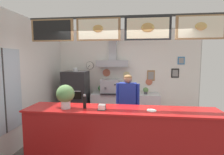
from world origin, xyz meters
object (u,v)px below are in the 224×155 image
Objects in this scene: potted_oregano at (126,89)px; condiment_plate at (152,110)px; pizza_oven at (76,97)px; espresso_machine at (110,86)px; basil_vase at (65,95)px; pepper_grinder at (85,101)px; potted_rosemary at (101,88)px; napkin_holder at (102,107)px; potted_basil at (146,90)px; shop_worker at (128,105)px.

condiment_plate is at bearing -77.88° from potted_oregano.
espresso_machine is at bearing 13.54° from pizza_oven.
espresso_machine is 2.45m from basil_vase.
pepper_grinder reaches higher than condiment_plate.
basil_vase is 1.53m from condiment_plate.
potted_rosemary is 2.50m from napkin_holder.
pizza_oven is 2.27m from basil_vase.
basil_vase is (-0.66, 0.02, 0.19)m from napkin_holder.
basil_vase is (-0.99, -2.42, 0.27)m from potted_oregano.
basil_vase is (-0.20, -2.44, 0.27)m from potted_rosemary.
condiment_plate is (0.85, 0.04, -0.04)m from napkin_holder.
potted_oregano is at bearing 176.71° from potted_basil.
condiment_plate is at bearing -46.06° from pizza_oven.
pizza_oven reaches higher than shop_worker.
condiment_plate is at bearing -61.64° from potted_rosemary.
pepper_grinder is 0.61× the size of basil_vase.
pizza_oven is 1.88m from shop_worker.
shop_worker is 11.21× the size of napkin_holder.
pepper_grinder reaches higher than napkin_holder.
basil_vase is (-0.34, -0.04, 0.11)m from pepper_grinder.
potted_basil is 2.37m from condiment_plate.
basil_vase reaches higher than potted_basil.
espresso_machine is at bearing 179.86° from potted_basil.
espresso_machine is at bearing 86.21° from pepper_grinder.
basil_vase is at bearing -101.63° from espresso_machine.
napkin_holder is 0.34× the size of basil_vase.
napkin_holder is at bearing -97.75° from potted_oregano.
shop_worker is 1.29m from napkin_holder.
pepper_grinder is at bearing 179.15° from condiment_plate.
pizza_oven reaches higher than napkin_holder.
basil_vase is at bearing -123.51° from potted_basil.
pepper_grinder reaches higher than potted_rosemary.
potted_oregano is 1.30× the size of potted_basil.
pizza_oven is at bearing 112.55° from pepper_grinder.
pepper_grinder is 0.36m from basil_vase.
potted_rosemary is at bearing 93.18° from pepper_grinder.
basil_vase is at bearing -173.44° from pepper_grinder.
espresso_machine reaches higher than condiment_plate.
pepper_grinder is at bearing -67.45° from pizza_oven.
shop_worker is 7.70× the size of potted_basil.
pizza_oven is 1.11m from espresso_machine.
pizza_oven is 4.01× the size of basil_vase.
napkin_holder is at bearing -177.25° from condiment_plate.
espresso_machine is (-0.58, 1.22, 0.25)m from shop_worker.
napkin_holder is (0.46, -2.46, 0.08)m from potted_rosemary.
pepper_grinder is (-0.66, -2.39, 0.16)m from potted_oregano.
basil_vase reaches higher than espresso_machine.
condiment_plate is at bearing 115.12° from shop_worker.
espresso_machine is 1.09m from potted_basil.
pepper_grinder is at bearing -93.79° from espresso_machine.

